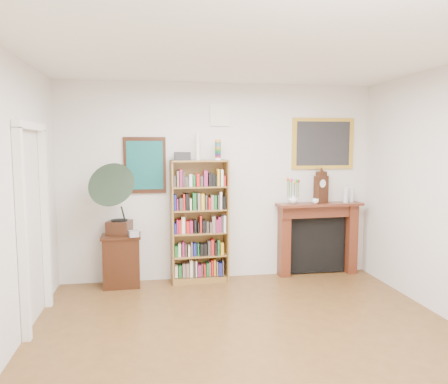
% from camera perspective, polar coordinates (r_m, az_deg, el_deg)
% --- Properties ---
extents(room, '(4.51, 5.01, 2.81)m').
position_cam_1_polar(room, '(3.84, 5.08, -1.82)').
color(room, '#553719').
rests_on(room, ground).
extents(door_casing, '(0.08, 1.02, 2.17)m').
position_cam_1_polar(door_casing, '(5.08, -23.57, -1.92)').
color(door_casing, white).
rests_on(door_casing, left_wall).
extents(teal_poster, '(0.58, 0.04, 0.78)m').
position_cam_1_polar(teal_poster, '(6.17, -10.30, 3.46)').
color(teal_poster, black).
rests_on(teal_poster, back_wall).
extents(small_picture, '(0.26, 0.04, 0.30)m').
position_cam_1_polar(small_picture, '(6.25, -0.60, 10.01)').
color(small_picture, white).
rests_on(small_picture, back_wall).
extents(gilt_painting, '(0.95, 0.04, 0.75)m').
position_cam_1_polar(gilt_painting, '(6.65, 12.80, 6.18)').
color(gilt_painting, gold).
rests_on(gilt_painting, back_wall).
extents(bookshelf, '(0.81, 0.33, 1.98)m').
position_cam_1_polar(bookshelf, '(6.13, -3.24, -2.94)').
color(bookshelf, brown).
rests_on(bookshelf, floor).
extents(side_cabinet, '(0.53, 0.40, 0.72)m').
position_cam_1_polar(side_cabinet, '(6.19, -13.22, -8.72)').
color(side_cabinet, black).
rests_on(side_cabinet, floor).
extents(fireplace, '(1.29, 0.37, 1.08)m').
position_cam_1_polar(fireplace, '(6.68, 12.12, -5.19)').
color(fireplace, '#4F2312').
rests_on(fireplace, floor).
extents(gramophone, '(0.76, 0.87, 0.98)m').
position_cam_1_polar(gramophone, '(5.93, -13.73, -0.41)').
color(gramophone, black).
rests_on(gramophone, side_cabinet).
extents(cd_stack, '(0.14, 0.14, 0.08)m').
position_cam_1_polar(cd_stack, '(5.95, -11.72, -5.35)').
color(cd_stack, silver).
rests_on(cd_stack, side_cabinet).
extents(mantel_clock, '(0.23, 0.18, 0.46)m').
position_cam_1_polar(mantel_clock, '(6.57, 12.56, 0.55)').
color(mantel_clock, black).
rests_on(mantel_clock, fireplace).
extents(flower_vase, '(0.14, 0.14, 0.14)m').
position_cam_1_polar(flower_vase, '(6.43, 8.99, -0.88)').
color(flower_vase, white).
rests_on(flower_vase, fireplace).
extents(teacup, '(0.12, 0.12, 0.08)m').
position_cam_1_polar(teacup, '(6.48, 11.84, -1.16)').
color(teacup, white).
rests_on(teacup, fireplace).
extents(bottle_left, '(0.07, 0.07, 0.24)m').
position_cam_1_polar(bottle_left, '(6.69, 15.59, -0.32)').
color(bottle_left, silver).
rests_on(bottle_left, fireplace).
extents(bottle_right, '(0.06, 0.06, 0.20)m').
position_cam_1_polar(bottle_right, '(6.79, 16.33, -0.42)').
color(bottle_right, silver).
rests_on(bottle_right, fireplace).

